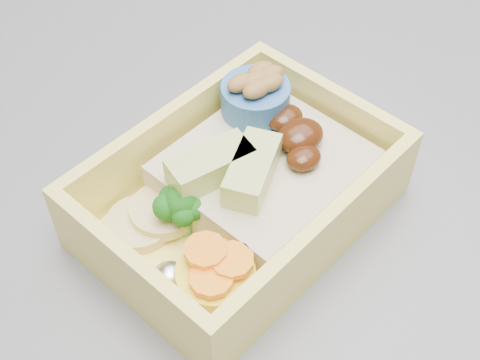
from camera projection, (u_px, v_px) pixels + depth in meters
bento_box at (244, 186)px, 0.38m from camera, size 0.19×0.16×0.06m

